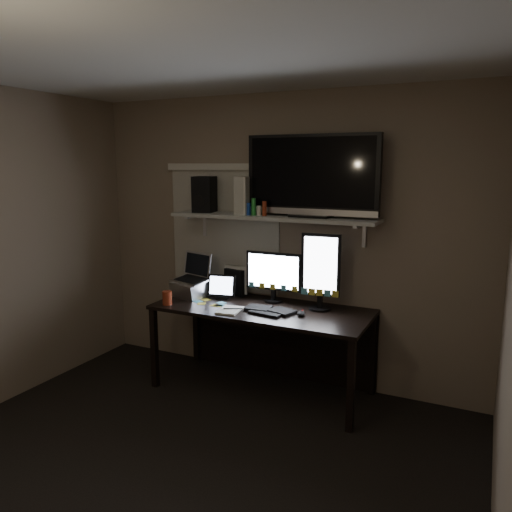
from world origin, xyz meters
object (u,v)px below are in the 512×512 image
Objects in this scene: tv at (312,176)px; speaker at (204,194)px; mouse at (301,314)px; tablet at (222,287)px; cup at (167,298)px; keyboard at (270,310)px; laptop at (191,276)px; game_console at (246,195)px; monitor_portrait at (321,271)px; desk at (268,324)px; monitor_landscape at (274,277)px.

tv reaches higher than speaker.
tablet is (-0.80, 0.16, 0.09)m from mouse.
tv is (1.10, 0.48, 1.02)m from cup.
keyboard is at bearing -29.12° from tablet.
game_console reaches higher than laptop.
game_console reaches higher than monitor_portrait.
cup is at bearing -155.65° from tv.
keyboard is at bearing -60.96° from desk.
keyboard is 1.00m from game_console.
monitor_landscape is 1.22× the size of keyboard.
tv is at bearing 77.50° from mouse.
game_console is at bearing 161.05° from desk.
game_console is (0.47, 0.16, 0.72)m from laptop.
game_console reaches higher than desk.
laptop is 0.34× the size of tv.
mouse is (0.36, -0.28, -0.20)m from monitor_landscape.
keyboard is at bearing -32.07° from speaker.
speaker reaches higher than keyboard.
tablet is (-0.54, 0.17, 0.10)m from keyboard.
tablet is at bearing 25.41° from laptop.
cup is 0.98m from speaker.
keyboard is 0.38× the size of tv.
tv is (0.77, 0.12, 0.97)m from tablet.
speaker reaches higher than monitor_portrait.
tv is at bearing -2.76° from tablet.
desk is 0.46m from mouse.
keyboard is at bearing 12.66° from cup.
monitor_portrait is at bearing -7.87° from tablet.
monitor_landscape reaches higher than cup.
tv is (-0.04, 0.29, 1.06)m from mouse.
speaker is (0.10, 0.47, 0.85)m from cup.
laptop is (-0.83, 0.12, 0.18)m from keyboard.
game_console reaches higher than cup.
monitor_portrait is 5.46× the size of cup.
game_console is at bearing -178.35° from tv.
monitor_portrait is 1.26m from speaker.
tablet is (-0.43, -0.03, 0.29)m from desk.
monitor_landscape is 0.96m from speaker.
speaker is at bearing 179.44° from monitor_landscape.
cup is at bearing -114.11° from speaker.
monitor_landscape is (0.01, 0.09, 0.40)m from desk.
laptop is at bearing -179.21° from monitor_portrait.
mouse is 0.31× the size of speaker.
desk is 0.67m from monitor_portrait.
monitor_landscape reaches higher than laptop.
tv is (0.32, 0.01, 0.86)m from monitor_landscape.
mouse is 1.39m from speaker.
mouse is (-0.08, -0.23, -0.30)m from monitor_portrait.
speaker is at bearing 78.18° from cup.
cup is at bearing -165.45° from monitor_portrait.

